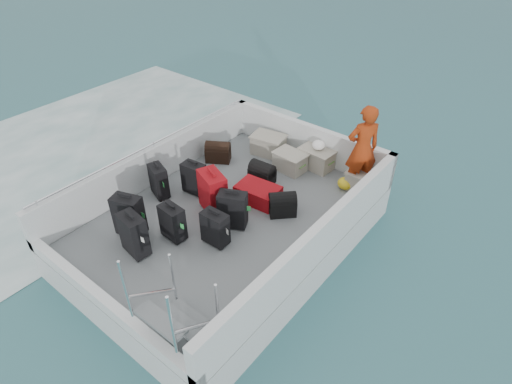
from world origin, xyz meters
TOP-DOWN VIEW (x-y plane):
  - ground at (0.00, 0.00)m, footprint 160.00×160.00m
  - wake_foam at (-4.80, 0.00)m, footprint 10.00×10.00m
  - ferry_hull at (0.00, 0.00)m, footprint 3.60×5.00m
  - deck at (0.00, 0.00)m, footprint 3.30×4.70m
  - deck_fittings at (0.35, -0.32)m, footprint 3.60×5.00m
  - suitcase_0 at (-0.87, -1.28)m, footprint 0.51×0.39m
  - suitcase_1 at (-1.30, -0.33)m, footprint 0.45×0.34m
  - suitcase_2 at (-0.89, 0.13)m, footprint 0.43×0.29m
  - suitcase_3 at (-0.47, -1.51)m, footprint 0.47×0.32m
  - suitcase_4 at (-0.28, -0.93)m, footprint 0.41×0.26m
  - suitcase_5 at (-0.27, -0.04)m, footprint 0.61×0.49m
  - suitcase_6 at (0.31, -0.61)m, footprint 0.41×0.25m
  - suitcase_7 at (0.25, -0.14)m, footprint 0.51×0.43m
  - suitcase_8 at (0.15, 0.64)m, footprint 0.78×0.55m
  - duffel_0 at (-1.29, 1.18)m, footprint 0.56×0.51m
  - duffel_1 at (-0.15, 1.13)m, footprint 0.47×0.33m
  - duffel_2 at (0.69, 0.61)m, footprint 0.52×0.52m
  - crate_0 at (-0.68, 2.02)m, footprint 0.69×0.53m
  - crate_1 at (0.02, 1.78)m, footprint 0.60×0.43m
  - crate_2 at (0.37, 2.20)m, footprint 0.64×0.46m
  - crate_3 at (1.43, 2.05)m, footprint 0.56×0.39m
  - yellow_bag at (1.16, 1.90)m, footprint 0.28×0.26m
  - white_bag at (0.37, 2.20)m, footprint 0.24×0.24m
  - passenger at (1.30, 2.07)m, footprint 0.68×0.70m

SIDE VIEW (x-z plane):
  - ground at x=0.00m, z-range 0.00..0.00m
  - wake_foam at x=-4.80m, z-range 0.00..0.00m
  - ferry_hull at x=0.00m, z-range 0.00..0.60m
  - deck at x=0.00m, z-range 0.60..0.62m
  - yellow_bag at x=1.16m, z-range 0.62..0.84m
  - suitcase_8 at x=0.15m, z-range 0.62..0.91m
  - duffel_0 at x=-1.29m, z-range 0.62..0.94m
  - duffel_1 at x=-0.15m, z-range 0.62..0.94m
  - duffel_2 at x=0.69m, z-range 0.62..0.94m
  - crate_3 at x=1.43m, z-range 0.62..0.96m
  - crate_1 at x=0.02m, z-range 0.62..0.96m
  - crate_2 at x=0.37m, z-range 0.62..0.99m
  - crate_0 at x=-0.68m, z-range 0.62..1.00m
  - suitcase_6 at x=0.31m, z-range 0.62..1.18m
  - suitcase_2 at x=-0.89m, z-range 0.62..1.20m
  - suitcase_4 at x=-0.28m, z-range 0.62..1.21m
  - suitcase_1 at x=-1.30m, z-range 0.62..1.21m
  - suitcase_7 at x=0.25m, z-range 0.62..1.25m
  - suitcase_3 at x=-0.47m, z-range 0.62..1.29m
  - suitcase_0 at x=-0.87m, z-range 0.62..1.32m
  - suitcase_5 at x=-0.27m, z-range 0.62..1.35m
  - deck_fittings at x=0.35m, z-range 0.54..1.44m
  - white_bag at x=0.37m, z-range 0.99..1.17m
  - passenger at x=1.30m, z-range 0.62..2.24m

